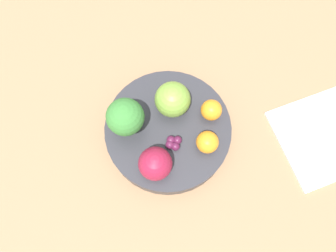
{
  "coord_description": "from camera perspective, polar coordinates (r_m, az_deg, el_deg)",
  "views": [
    {
      "loc": [
        -0.14,
        0.09,
        0.58
      ],
      "look_at": [
        0.0,
        0.0,
        0.07
      ],
      "focal_mm": 35.0,
      "sensor_mm": 36.0,
      "label": 1
    }
  ],
  "objects": [
    {
      "name": "ground_plane",
      "position": [
        0.6,
        0.0,
        -1.98
      ],
      "size": [
        6.0,
        6.0,
        0.0
      ],
      "primitive_type": "plane",
      "color": "gray"
    },
    {
      "name": "broccoli",
      "position": [
        0.51,
        -7.45,
        1.52
      ],
      "size": [
        0.06,
        0.06,
        0.08
      ],
      "color": "#8CB76B",
      "rests_on": "bowl"
    },
    {
      "name": "apple_red",
      "position": [
        0.54,
        0.81,
        4.64
      ],
      "size": [
        0.06,
        0.06,
        0.06
      ],
      "color": "olive",
      "rests_on": "bowl"
    },
    {
      "name": "napkin",
      "position": [
        0.64,
        25.1,
        -1.86
      ],
      "size": [
        0.18,
        0.18,
        0.01
      ],
      "color": "white",
      "rests_on": "table_surface"
    },
    {
      "name": "table_surface",
      "position": [
        0.59,
        0.0,
        -1.71
      ],
      "size": [
        1.2,
        1.2,
        0.02
      ],
      "color": "#936D4C",
      "rests_on": "ground_plane"
    },
    {
      "name": "apple_green",
      "position": [
        0.51,
        -2.22,
        -6.56
      ],
      "size": [
        0.05,
        0.05,
        0.05
      ],
      "color": "maroon",
      "rests_on": "bowl"
    },
    {
      "name": "grape_cluster",
      "position": [
        0.54,
        0.91,
        -2.95
      ],
      "size": [
        0.03,
        0.03,
        0.01
      ],
      "color": "#511938",
      "rests_on": "bowl"
    },
    {
      "name": "bowl",
      "position": [
        0.57,
        0.0,
        -0.89
      ],
      "size": [
        0.21,
        0.21,
        0.04
      ],
      "color": "#2D2D33",
      "rests_on": "table_surface"
    },
    {
      "name": "orange_back",
      "position": [
        0.55,
        7.55,
        2.77
      ],
      "size": [
        0.04,
        0.04,
        0.04
      ],
      "color": "orange",
      "rests_on": "bowl"
    },
    {
      "name": "orange_front",
      "position": [
        0.53,
        6.87,
        -2.8
      ],
      "size": [
        0.04,
        0.04,
        0.04
      ],
      "color": "orange",
      "rests_on": "bowl"
    }
  ]
}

